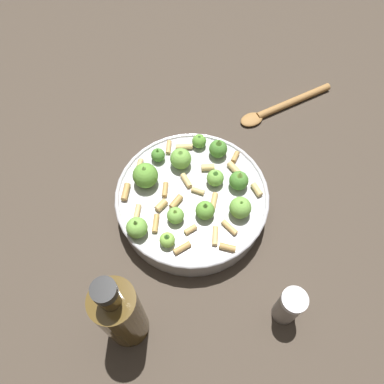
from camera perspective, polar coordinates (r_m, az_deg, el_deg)
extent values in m
plane|color=#42382D|center=(0.74, 0.00, -2.46)|extent=(2.40, 2.40, 0.00)
cylinder|color=#B7B7BC|center=(0.72, 0.00, -1.47)|extent=(0.27, 0.27, 0.05)
torus|color=#B7B7BC|center=(0.70, 0.00, -0.41)|extent=(0.28, 0.28, 0.01)
sphere|color=#75B247|center=(0.66, -2.47, -3.51)|extent=(0.03, 0.03, 0.03)
cone|color=#8CC64C|center=(0.65, -2.52, -2.89)|extent=(0.01, 0.01, 0.01)
sphere|color=#75B247|center=(0.72, -1.69, 4.97)|extent=(0.04, 0.04, 0.04)
cone|color=#75B247|center=(0.70, -1.73, 5.84)|extent=(0.02, 0.02, 0.01)
sphere|color=#609E38|center=(0.70, -6.94, 2.45)|extent=(0.05, 0.05, 0.05)
cone|color=#75B247|center=(0.68, -7.13, 3.43)|extent=(0.02, 0.02, 0.02)
sphere|color=#4C8933|center=(0.70, 6.96, 1.69)|extent=(0.04, 0.04, 0.04)
cone|color=#8CC64C|center=(0.68, 7.13, 2.53)|extent=(0.02, 0.02, 0.02)
sphere|color=#4C8933|center=(0.73, -5.07, 5.48)|extent=(0.03, 0.03, 0.03)
cone|color=#4C8933|center=(0.72, -5.15, 6.13)|extent=(0.01, 0.01, 0.01)
sphere|color=#609E38|center=(0.75, 1.06, 7.56)|extent=(0.03, 0.03, 0.03)
cone|color=#4C8933|center=(0.74, 1.08, 8.15)|extent=(0.01, 0.01, 0.01)
sphere|color=#4C8933|center=(0.73, 3.91, 6.42)|extent=(0.03, 0.03, 0.03)
cone|color=#609E38|center=(0.72, 4.00, 7.32)|extent=(0.02, 0.02, 0.02)
sphere|color=#8CC64C|center=(0.65, -3.93, -7.00)|extent=(0.03, 0.03, 0.03)
cone|color=#4C8933|center=(0.63, -4.01, -6.50)|extent=(0.01, 0.01, 0.01)
sphere|color=#75B247|center=(0.67, 7.24, -2.20)|extent=(0.04, 0.04, 0.04)
cone|color=#609E38|center=(0.65, 7.41, -1.48)|extent=(0.02, 0.02, 0.01)
sphere|color=#609E38|center=(0.66, 1.95, -2.75)|extent=(0.03, 0.03, 0.03)
cone|color=#609E38|center=(0.65, 2.00, -2.01)|extent=(0.01, 0.01, 0.02)
sphere|color=#75B247|center=(0.65, -8.18, -5.27)|extent=(0.04, 0.04, 0.04)
cone|color=#75B247|center=(0.64, -8.40, -4.54)|extent=(0.01, 0.01, 0.02)
sphere|color=#75B247|center=(0.70, 3.47, 2.10)|extent=(0.03, 0.03, 0.03)
cone|color=#4C8933|center=(0.68, 3.54, 2.80)|extent=(0.02, 0.02, 0.01)
cylinder|color=tan|center=(0.68, -2.38, -1.46)|extent=(0.02, 0.03, 0.01)
cylinder|color=tan|center=(0.65, -1.47, -8.28)|extent=(0.03, 0.03, 0.01)
cylinder|color=tan|center=(0.71, -0.85, 1.71)|extent=(0.03, 0.03, 0.01)
cylinder|color=tan|center=(0.67, -5.41, -4.66)|extent=(0.02, 0.03, 0.01)
cylinder|color=tan|center=(0.70, -4.02, 0.36)|extent=(0.02, 0.03, 0.01)
cylinder|color=tan|center=(0.66, 5.59, -5.25)|extent=(0.03, 0.02, 0.01)
cylinder|color=tan|center=(0.68, -8.17, -3.17)|extent=(0.02, 0.03, 0.01)
cylinder|color=tan|center=(0.68, -4.59, -1.97)|extent=(0.02, 0.03, 0.01)
cylinder|color=tan|center=(0.66, 3.46, -6.51)|extent=(0.02, 0.03, 0.01)
cylinder|color=tan|center=(0.72, 6.24, 3.55)|extent=(0.03, 0.02, 0.01)
cylinder|color=tan|center=(0.74, 6.44, 5.20)|extent=(0.01, 0.02, 0.01)
cylinder|color=tan|center=(0.70, 0.88, 0.16)|extent=(0.02, 0.01, 0.01)
cylinder|color=tan|center=(0.72, 2.38, 3.67)|extent=(0.03, 0.02, 0.01)
cylinder|color=tan|center=(0.75, -1.19, 6.73)|extent=(0.03, 0.02, 0.01)
cylinder|color=tan|center=(0.73, -7.81, 3.99)|extent=(0.02, 0.03, 0.01)
cylinder|color=tan|center=(0.66, -0.23, -5.57)|extent=(0.02, 0.02, 0.01)
cylinder|color=tan|center=(0.65, 5.28, -8.16)|extent=(0.03, 0.02, 0.01)
cylinder|color=tan|center=(0.75, -3.49, 6.66)|extent=(0.02, 0.03, 0.01)
cylinder|color=tan|center=(0.70, -9.82, 0.00)|extent=(0.02, 0.03, 0.01)
cylinder|color=tan|center=(0.70, 9.59, 0.34)|extent=(0.03, 0.02, 0.01)
cylinder|color=tan|center=(0.69, 3.31, -1.29)|extent=(0.02, 0.03, 0.01)
cylinder|color=gray|center=(0.66, 14.04, -16.28)|extent=(0.04, 0.04, 0.08)
cylinder|color=silver|center=(0.61, 14.97, -15.24)|extent=(0.04, 0.04, 0.01)
cylinder|color=#4C3814|center=(0.60, -10.43, -17.52)|extent=(0.07, 0.07, 0.17)
cylinder|color=#4C3814|center=(0.50, -12.34, -14.93)|extent=(0.03, 0.03, 0.04)
cylinder|color=black|center=(0.48, -12.92, -14.12)|extent=(0.03, 0.03, 0.02)
cylinder|color=#9E703D|center=(0.93, 14.88, 12.92)|extent=(0.13, 0.16, 0.02)
ellipsoid|color=#9E703D|center=(0.87, 8.84, 10.59)|extent=(0.06, 0.06, 0.01)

